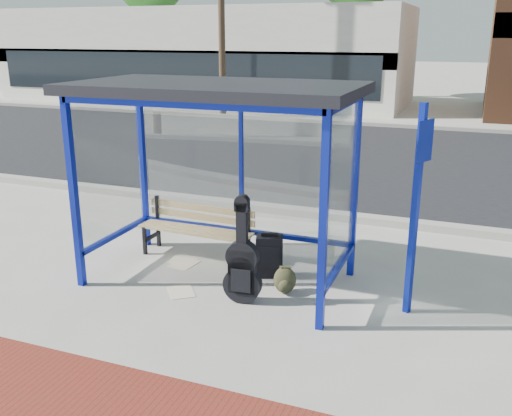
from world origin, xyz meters
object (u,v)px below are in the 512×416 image
at_px(guitar_bag, 242,266).
at_px(backpack, 285,281).
at_px(suitcase, 269,256).
at_px(bench, 197,227).

distance_m(guitar_bag, backpack, 0.62).
relative_size(guitar_bag, suitcase, 2.06).
distance_m(guitar_bag, suitcase, 0.81).
bearing_deg(suitcase, guitar_bag, -111.22).
distance_m(bench, backpack, 1.65).
xyz_separation_m(bench, guitar_bag, (1.11, -1.07, 0.01)).
distance_m(bench, guitar_bag, 1.54).
bearing_deg(guitar_bag, suitcase, 81.00).
bearing_deg(backpack, bench, 136.61).
xyz_separation_m(guitar_bag, backpack, (0.37, 0.40, -0.29)).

